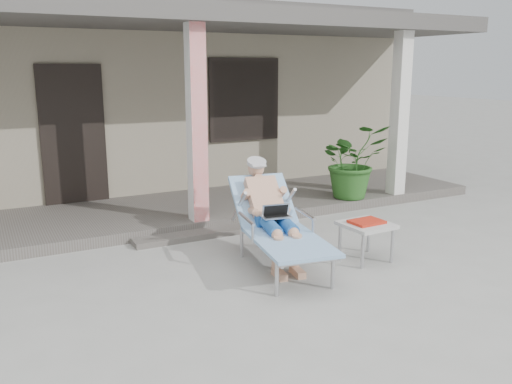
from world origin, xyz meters
TOP-DOWN VIEW (x-y plane):
  - ground at (0.00, 0.00)m, footprint 60.00×60.00m
  - house at (0.00, 6.50)m, footprint 10.40×5.40m
  - porch_deck at (0.00, 3.00)m, footprint 10.00×2.00m
  - porch_overhang at (0.00, 2.95)m, footprint 10.00×2.30m
  - porch_step at (0.00, 1.85)m, footprint 2.00×0.30m
  - lounger at (0.30, 0.56)m, footprint 0.98×1.92m
  - side_table at (1.29, 0.15)m, footprint 0.56×0.56m
  - potted_palm at (2.68, 2.26)m, footprint 1.20×1.08m

SIDE VIEW (x-z plane):
  - ground at x=0.00m, z-range 0.00..0.00m
  - porch_step at x=0.00m, z-range 0.00..0.07m
  - porch_deck at x=0.00m, z-range 0.00..0.15m
  - side_table at x=1.29m, z-range 0.16..0.64m
  - potted_palm at x=2.68m, z-range 0.15..1.34m
  - lounger at x=0.30m, z-range 0.14..1.35m
  - house at x=0.00m, z-range 0.02..3.32m
  - porch_overhang at x=0.00m, z-range 1.36..4.21m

